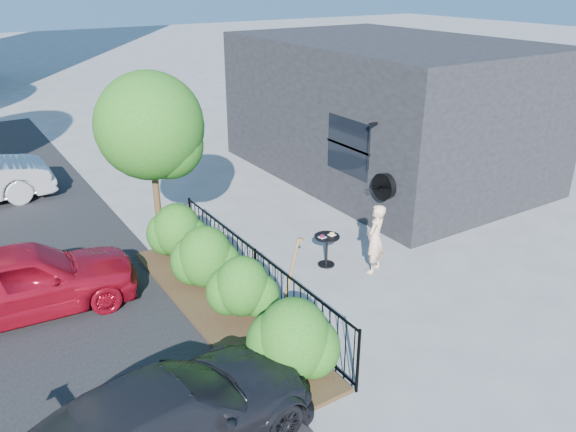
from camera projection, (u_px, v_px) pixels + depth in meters
ground at (321, 279)px, 11.40m from camera, size 120.00×120.00×0.00m
shop_building at (384, 108)px, 16.80m from camera, size 6.22×9.00×4.00m
fence at (256, 275)px, 10.44m from camera, size 0.05×6.05×1.10m
planting_bed at (223, 310)px, 10.30m from camera, size 1.30×6.00×0.08m
shrubs at (224, 274)px, 10.16m from camera, size 1.10×5.60×1.24m
patio_tree at (154, 132)px, 11.33m from camera, size 2.20×2.20×3.94m
cafe_table at (327, 245)px, 11.78m from camera, size 0.54×0.54×0.73m
woman at (375, 239)px, 11.44m from camera, size 0.64×0.56×1.48m
shovel at (289, 283)px, 9.93m from camera, size 0.52×0.20×1.54m
car_red at (23, 280)px, 10.03m from camera, size 4.07×1.93×1.35m
car_darkgrey at (166, 421)px, 6.96m from camera, size 4.33×2.23×1.20m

